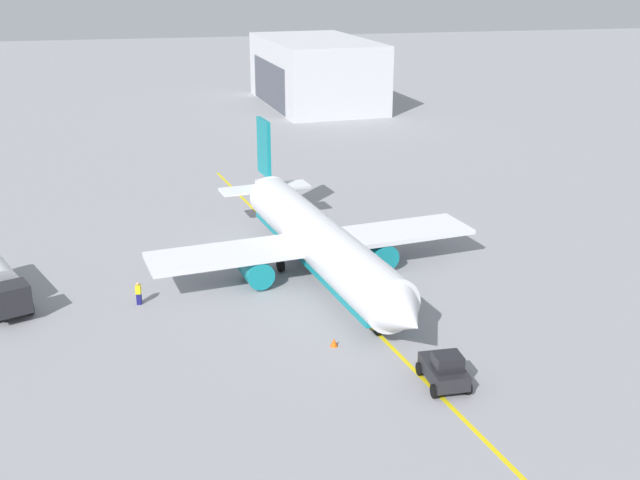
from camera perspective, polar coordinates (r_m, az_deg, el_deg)
name	(u,v)px	position (r m, az deg, el deg)	size (l,w,h in m)	color
ground_plane	(320,276)	(60.91, 0.00, -2.65)	(400.00, 400.00, 0.00)	#939399
airplane	(318,241)	(60.33, -0.16, -0.09)	(33.87, 26.77, 9.81)	white
pushback_tug	(444,370)	(46.12, 9.18, -9.44)	(3.63, 2.36, 2.20)	#232328
refueling_worker	(139,293)	(57.26, -13.26, -3.86)	(0.57, 0.43, 1.71)	navy
safety_cone_nose	(334,342)	(50.13, 1.04, -7.57)	(0.50, 0.50, 0.55)	#F2590F
distant_hangar	(315,72)	(133.89, -0.35, 12.32)	(31.17, 18.48, 10.94)	silver
taxi_line_marking	(320,276)	(60.91, 0.00, -2.65)	(66.61, 0.30, 0.01)	yellow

